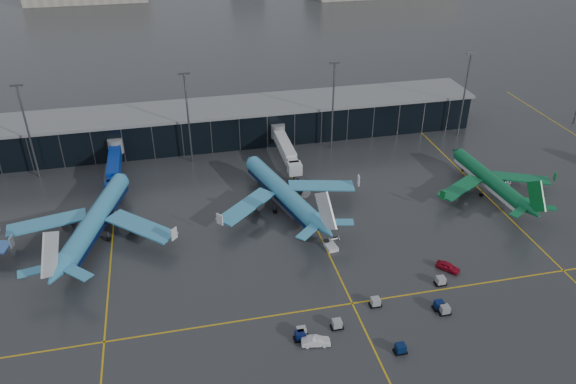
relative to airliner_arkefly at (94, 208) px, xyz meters
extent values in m
plane|color=#282B2D|center=(37.92, -18.85, -6.92)|extent=(600.00, 600.00, 0.00)
cube|color=black|center=(37.92, 43.15, -1.92)|extent=(140.00, 16.00, 10.00)
cube|color=slate|center=(37.92, 43.15, 3.38)|extent=(142.00, 17.00, 0.80)
cylinder|color=#595B60|center=(2.92, 34.65, -1.72)|extent=(4.00, 4.00, 4.00)
cube|color=navy|center=(2.92, 21.15, -2.52)|extent=(3.00, 24.00, 3.00)
cylinder|color=#595B60|center=(2.92, 13.65, -5.62)|extent=(1.00, 1.00, 2.60)
cylinder|color=#595B60|center=(47.92, 34.65, -1.72)|extent=(4.00, 4.00, 4.00)
cube|color=silver|center=(47.92, 21.15, -2.52)|extent=(3.00, 24.00, 3.00)
cylinder|color=#595B60|center=(47.92, 13.65, -5.62)|extent=(1.00, 1.00, 2.60)
cylinder|color=#595B60|center=(-17.08, 31.15, 5.58)|extent=(0.50, 0.50, 25.00)
cube|color=#595B60|center=(-17.08, 31.15, 18.28)|extent=(3.00, 0.40, 0.60)
cylinder|color=#595B60|center=(22.92, 31.15, 5.58)|extent=(0.50, 0.50, 25.00)
cube|color=#595B60|center=(22.92, 31.15, 18.28)|extent=(3.00, 0.40, 0.60)
cylinder|color=#595B60|center=(62.92, 31.15, 5.58)|extent=(0.50, 0.50, 25.00)
cube|color=#595B60|center=(62.92, 31.15, 18.28)|extent=(3.00, 0.40, 0.60)
cylinder|color=#595B60|center=(102.92, 31.15, 5.58)|extent=(0.50, 0.50, 25.00)
cube|color=#595B60|center=(102.92, 31.15, 18.28)|extent=(3.00, 0.40, 0.60)
cube|color=gold|center=(2.92, 1.15, -6.91)|extent=(0.30, 120.00, 0.02)
cube|color=gold|center=(47.92, 1.15, -6.91)|extent=(0.30, 120.00, 0.02)
cube|color=gold|center=(92.92, 1.15, -6.91)|extent=(0.30, 120.00, 0.02)
cube|color=gold|center=(47.92, -33.85, -6.91)|extent=(220.00, 0.30, 0.02)
cube|color=black|center=(51.93, -35.32, -6.74)|extent=(2.20, 1.50, 0.36)
cube|color=#95979D|center=(51.93, -35.32, -5.97)|extent=(1.60, 1.50, 1.50)
cube|color=black|center=(63.12, -38.73, -6.74)|extent=(2.20, 1.50, 0.36)
cube|color=#051445|center=(63.12, -38.73, -5.97)|extent=(1.60, 1.50, 1.50)
cube|color=black|center=(63.60, -40.09, -6.74)|extent=(2.20, 1.50, 0.36)
cube|color=gray|center=(63.60, -40.09, -5.97)|extent=(1.60, 1.50, 1.50)
cube|color=black|center=(66.55, -32.29, -6.74)|extent=(2.20, 1.50, 0.36)
cube|color=gray|center=(66.55, -32.29, -5.97)|extent=(1.60, 1.50, 1.50)
cube|color=black|center=(36.15, -40.66, -6.74)|extent=(2.20, 1.50, 0.36)
cube|color=#050E3F|center=(36.15, -40.66, -5.97)|extent=(1.60, 1.50, 1.50)
cube|color=black|center=(43.23, -39.30, -6.74)|extent=(2.20, 1.50, 0.36)
cube|color=gray|center=(43.23, -39.30, -5.97)|extent=(1.60, 1.50, 1.50)
cube|color=black|center=(36.62, -39.83, -6.74)|extent=(2.20, 1.50, 0.36)
cube|color=#999EA2|center=(36.62, -39.83, -5.97)|extent=(1.60, 1.50, 1.50)
cube|color=black|center=(51.99, -47.22, -6.74)|extent=(2.20, 1.50, 0.36)
cube|color=#04163D|center=(51.99, -47.22, -5.97)|extent=(1.60, 1.50, 1.50)
cube|color=white|center=(48.97, -16.22, -6.52)|extent=(2.62, 3.47, 0.80)
cube|color=white|center=(48.97, -16.22, -4.62)|extent=(1.97, 3.03, 2.29)
imported|color=maroon|center=(70.03, -28.45, -6.09)|extent=(4.61, 4.98, 1.66)
imported|color=silver|center=(38.50, -42.45, -6.10)|extent=(5.20, 2.48, 1.64)
camera|label=1|loc=(18.63, -109.42, 64.70)|focal=35.00mm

